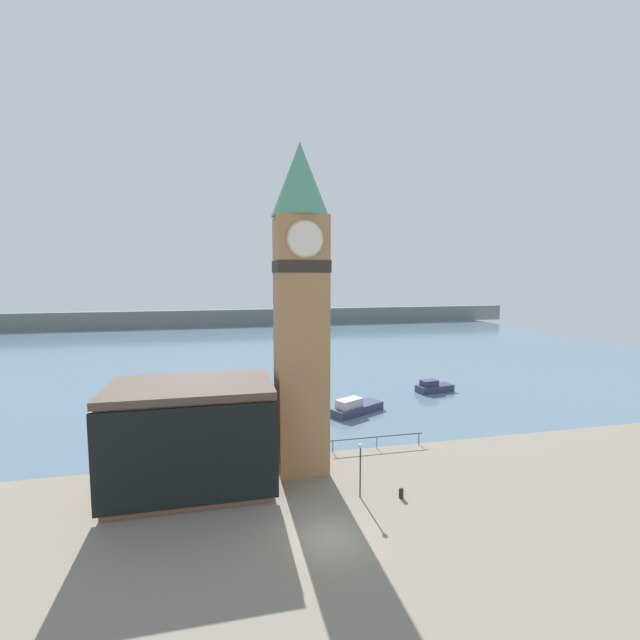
{
  "coord_description": "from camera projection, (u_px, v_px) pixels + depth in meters",
  "views": [
    {
      "loc": [
        -5.78,
        -22.83,
        15.21
      ],
      "look_at": [
        1.01,
        7.11,
        12.08
      ],
      "focal_mm": 24.0,
      "sensor_mm": 36.0,
      "label": 1
    }
  ],
  "objects": [
    {
      "name": "water",
      "position": [
        251.0,
        345.0,
        94.84
      ],
      "size": [
        160.0,
        120.0,
        0.0
      ],
      "color": "slate",
      "rests_on": "ground_plane"
    },
    {
      "name": "boat_near",
      "position": [
        355.0,
        408.0,
        47.61
      ],
      "size": [
        6.82,
        5.03,
        1.81
      ],
      "rotation": [
        0.0,
        0.0,
        0.49
      ],
      "color": "#333856",
      "rests_on": "water"
    },
    {
      "name": "pier_railing",
      "position": [
        377.0,
        438.0,
        37.88
      ],
      "size": [
        8.67,
        0.08,
        1.09
      ],
      "color": "#333338",
      "rests_on": "ground_plane"
    },
    {
      "name": "boat_far",
      "position": [
        434.0,
        387.0,
        56.54
      ],
      "size": [
        5.13,
        2.7,
        1.64
      ],
      "rotation": [
        0.0,
        0.0,
        0.15
      ],
      "color": "#333856",
      "rests_on": "water"
    },
    {
      "name": "far_shoreline",
      "position": [
        243.0,
        317.0,
        133.4
      ],
      "size": [
        180.0,
        3.0,
        5.0
      ],
      "color": "slate",
      "rests_on": "water"
    },
    {
      "name": "pier_building",
      "position": [
        192.0,
        436.0,
        30.64
      ],
      "size": [
        11.52,
        7.46,
        7.64
      ],
      "color": "#935B42",
      "rests_on": "ground_plane"
    },
    {
      "name": "clock_tower",
      "position": [
        301.0,
        301.0,
        32.81
      ],
      "size": [
        4.37,
        4.37,
        25.17
      ],
      "color": "#9E754C",
      "rests_on": "ground_plane"
    },
    {
      "name": "lamp_post",
      "position": [
        360.0,
        460.0,
        29.31
      ],
      "size": [
        0.32,
        0.32,
        3.84
      ],
      "color": "#2D2D33",
      "rests_on": "ground_plane"
    },
    {
      "name": "ground_plane",
      "position": [
        330.0,
        538.0,
        24.97
      ],
      "size": [
        160.0,
        160.0,
        0.0
      ],
      "primitive_type": "plane",
      "color": "gray"
    },
    {
      "name": "mooring_bollard_near",
      "position": [
        401.0,
        492.0,
        29.45
      ],
      "size": [
        0.33,
        0.33,
        0.71
      ],
      "color": "black",
      "rests_on": "ground_plane"
    }
  ]
}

